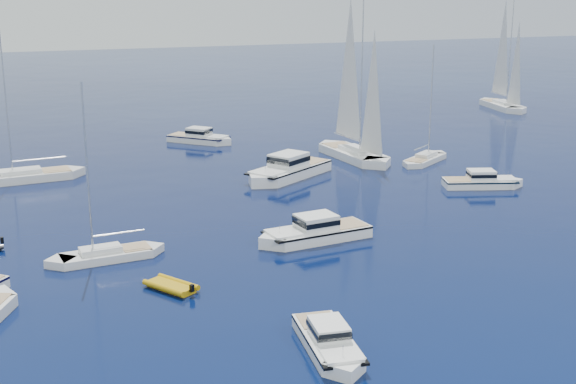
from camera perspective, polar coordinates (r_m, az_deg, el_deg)
ground at (r=41.00m, az=15.41°, el=-11.95°), size 400.00×400.00×0.00m
motor_cruiser_near at (r=40.68m, az=3.05°, el=-11.61°), size 3.29×7.81×1.99m
motor_cruiser_centre at (r=57.13m, az=1.91°, el=-3.57°), size 9.64×3.88×2.46m
motor_cruiser_far_r at (r=74.12m, az=14.09°, el=0.36°), size 8.27×4.81×2.08m
motor_cruiser_distant at (r=75.39m, az=-0.06°, el=1.07°), size 11.64×9.22×3.03m
motor_cruiser_horizon at (r=92.77m, az=-6.45°, el=3.63°), size 7.98×8.03×2.28m
sailboat_mid_l at (r=54.65m, az=-13.22°, el=-4.85°), size 8.78×2.97×12.67m
sailboat_centre at (r=83.25m, az=10.03°, el=2.18°), size 8.41×6.70×12.69m
sailboat_sails_r at (r=84.12m, az=4.82°, el=2.49°), size 4.58×13.62×19.67m
sailboat_far_l at (r=78.40m, az=-18.68°, el=0.81°), size 11.96×4.02×17.27m
sailboat_sails_far at (r=122.04m, az=15.46°, el=5.93°), size 5.32×13.03×18.61m
tender_yellow at (r=48.76m, az=-8.58°, el=-7.09°), size 3.55×4.08×0.95m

